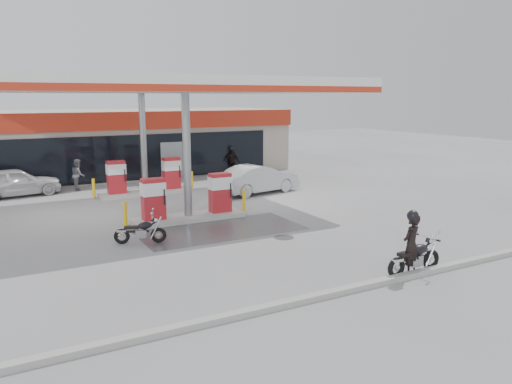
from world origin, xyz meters
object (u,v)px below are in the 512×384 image
Objects in this scene: pump_island_far at (145,180)px; attendant at (78,175)px; biker_main at (411,245)px; hatchback_silver at (258,179)px; sedan_white at (15,182)px; main_motorcycle at (415,258)px; parked_motorcycle at (141,232)px; biker_walking at (232,161)px; pump_island_near at (188,202)px.

attendant is (-2.74, 2.80, 0.11)m from pump_island_far.
biker_main is 1.05× the size of attendant.
pump_island_far is 1.17× the size of hatchback_silver.
sedan_white is at bearing 101.03° from attendant.
parked_motorcycle is (-5.85, 6.49, -0.05)m from main_motorcycle.
attendant reaches higher than sedan_white.
attendant is (-5.84, 17.60, -0.04)m from biker_main.
biker_main is at bearing -155.78° from attendant.
biker_main is at bearing -97.49° from biker_walking.
pump_island_near is 9.22m from attendant.
pump_island_near is 3.01× the size of biker_walking.
biker_main is at bearing -70.58° from pump_island_near.
pump_island_near is at bearing -90.00° from pump_island_far.
sedan_white reaches higher than parked_motorcycle.
pump_island_far is 15.13m from biker_main.
biker_main reaches higher than parked_motorcycle.
parked_motorcycle is 0.40× the size of sedan_white.
parked_motorcycle is at bearing -107.10° from pump_island_far.
biker_main is at bearing -178.90° from main_motorcycle.
hatchback_silver is at bearing -122.92° from sedan_white.
hatchback_silver is (2.04, 12.40, -0.13)m from biker_main.
sedan_white is at bearing -170.92° from biker_walking.
parked_motorcycle is at bearing 130.65° from main_motorcycle.
biker_walking is at bearing -119.33° from biker_main.
biker_walking is (1.50, 6.18, 0.13)m from hatchback_silver.
pump_island_far reaches higher than parked_motorcycle.
main_motorcycle is 1.18× the size of attendant.
biker_walking is (3.54, 18.58, -0.00)m from biker_main.
hatchback_silver is at bearing -24.99° from pump_island_far.
main_motorcycle is at bearing -155.21° from attendant.
pump_island_near is 6.28m from hatchback_silver.
biker_main is 12.57m from hatchback_silver.
attendant is at bearing 107.52° from main_motorcycle.
biker_walking reaches higher than attendant.
pump_island_near is 2.99× the size of biker_main.
biker_main is 1.01× the size of biker_walking.
pump_island_far is at bearing 54.40° from hatchback_silver.
biker_main is 19.46m from sedan_white.
biker_main reaches higher than hatchback_silver.
biker_main is 0.41× the size of sedan_white.
sedan_white is (-5.75, 2.53, 0.00)m from pump_island_far.
hatchback_silver is at bearing 34.96° from pump_island_near.
attendant is (-6.04, 17.60, 0.38)m from main_motorcycle.
pump_island_far is 2.99× the size of biker_main.
main_motorcycle is 1.17× the size of parked_motorcycle.
parked_motorcycle is at bearing -172.18° from sedan_white.
main_motorcycle is 0.46m from biker_main.
main_motorcycle is at bearing -77.44° from pump_island_far.
pump_island_near reaches higher than sedan_white.
main_motorcycle is (3.30, -8.80, -0.27)m from pump_island_near.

